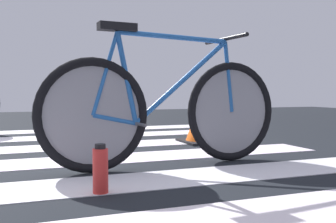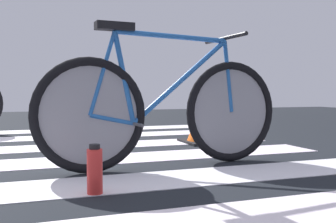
% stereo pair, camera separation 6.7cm
% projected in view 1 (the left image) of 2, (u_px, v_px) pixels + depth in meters
% --- Properties ---
extents(bicycle_1_of_2, '(1.74, 0.52, 0.93)m').
position_uv_depth(bicycle_1_of_2, '(167.00, 109.00, 2.62)').
color(bicycle_1_of_2, black).
rests_on(bicycle_1_of_2, ground).
extents(water_bottle, '(0.08, 0.08, 0.25)m').
position_uv_depth(water_bottle, '(100.00, 170.00, 1.93)').
color(water_bottle, red).
rests_on(water_bottle, ground).
extents(traffic_cone, '(0.43, 0.43, 0.50)m').
position_uv_depth(traffic_cone, '(204.00, 119.00, 3.85)').
color(traffic_cone, black).
rests_on(traffic_cone, ground).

